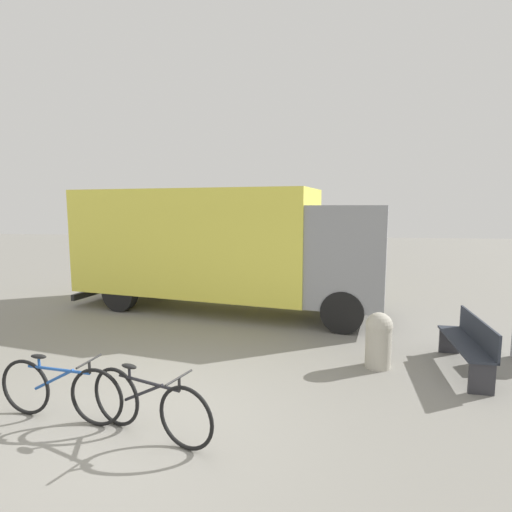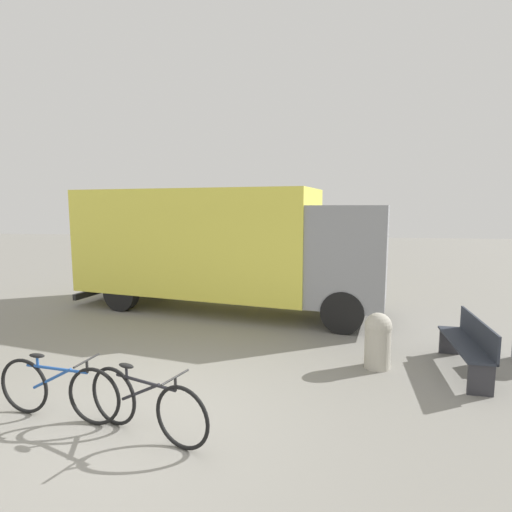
{
  "view_description": "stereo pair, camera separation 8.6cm",
  "coord_description": "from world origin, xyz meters",
  "px_view_note": "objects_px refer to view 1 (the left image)",
  "views": [
    {
      "loc": [
        1.97,
        -4.29,
        2.62
      ],
      "look_at": [
        0.95,
        3.73,
        1.61
      ],
      "focal_mm": 28.0,
      "sensor_mm": 36.0,
      "label": 1
    },
    {
      "loc": [
        2.05,
        -4.28,
        2.62
      ],
      "look_at": [
        0.95,
        3.73,
        1.61
      ],
      "focal_mm": 28.0,
      "sensor_mm": 36.0,
      "label": 2
    }
  ],
  "objects_px": {
    "park_bench": "(469,342)",
    "bicycle_near": "(60,390)",
    "delivery_truck": "(221,244)",
    "bicycle_middle": "(149,405)",
    "bollard_near_bench": "(379,338)"
  },
  "relations": [
    {
      "from": "bollard_near_bench",
      "to": "bicycle_middle",
      "type": "bearing_deg",
      "value": -141.0
    },
    {
      "from": "bicycle_near",
      "to": "bicycle_middle",
      "type": "xyz_separation_m",
      "value": [
        1.22,
        -0.21,
        0.0
      ]
    },
    {
      "from": "park_bench",
      "to": "bicycle_middle",
      "type": "xyz_separation_m",
      "value": [
        -4.33,
        -2.37,
        -0.1
      ]
    },
    {
      "from": "delivery_truck",
      "to": "bicycle_middle",
      "type": "xyz_separation_m",
      "value": [
        0.37,
        -5.66,
        -1.29
      ]
    },
    {
      "from": "park_bench",
      "to": "bollard_near_bench",
      "type": "xyz_separation_m",
      "value": [
        -1.39,
        0.01,
        0.0
      ]
    },
    {
      "from": "park_bench",
      "to": "bicycle_near",
      "type": "relative_size",
      "value": 1.0
    },
    {
      "from": "bicycle_middle",
      "to": "bollard_near_bench",
      "type": "relative_size",
      "value": 1.82
    },
    {
      "from": "park_bench",
      "to": "bollard_near_bench",
      "type": "bearing_deg",
      "value": 93.83
    },
    {
      "from": "delivery_truck",
      "to": "bicycle_near",
      "type": "relative_size",
      "value": 4.6
    },
    {
      "from": "park_bench",
      "to": "delivery_truck",
      "type": "bearing_deg",
      "value": 59.1
    },
    {
      "from": "delivery_truck",
      "to": "bicycle_middle",
      "type": "height_order",
      "value": "delivery_truck"
    },
    {
      "from": "delivery_truck",
      "to": "park_bench",
      "type": "xyz_separation_m",
      "value": [
        4.7,
        -3.29,
        -1.19
      ]
    },
    {
      "from": "bicycle_near",
      "to": "bollard_near_bench",
      "type": "bearing_deg",
      "value": 35.21
    },
    {
      "from": "delivery_truck",
      "to": "bicycle_near",
      "type": "distance_m",
      "value": 5.66
    },
    {
      "from": "delivery_truck",
      "to": "bollard_near_bench",
      "type": "height_order",
      "value": "delivery_truck"
    }
  ]
}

